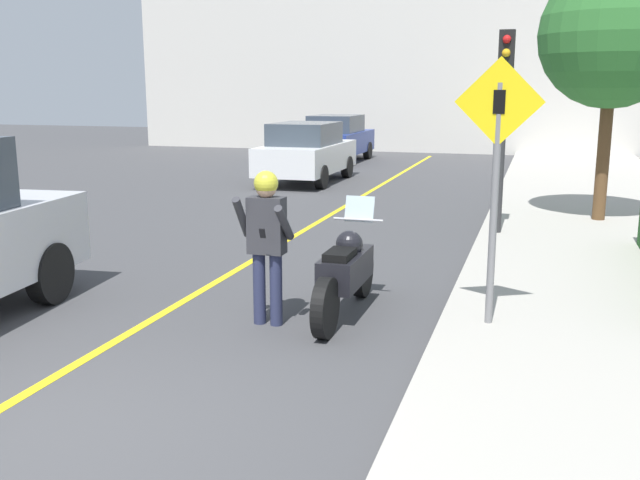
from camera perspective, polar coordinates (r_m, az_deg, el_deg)
ground_plane at (r=6.09m, az=-21.39°, el=-14.16°), size 80.00×80.00×0.00m
road_center_line at (r=11.32m, az=-4.84°, el=-1.30°), size 0.12×36.00×0.01m
building_backdrop at (r=30.46m, az=10.82°, el=14.89°), size 28.00×1.20×8.49m
motorcycle at (r=8.29m, az=2.08°, el=-2.59°), size 0.62×2.30×1.32m
person_biker at (r=7.84m, az=-4.30°, el=0.67°), size 0.59×0.47×1.74m
crossing_sign at (r=7.64m, az=13.91°, el=5.67°), size 0.91×0.08×2.81m
traffic_light at (r=12.74m, az=14.54°, el=11.30°), size 0.26×0.30×3.45m
street_tree at (r=14.70m, az=22.40°, el=14.87°), size 2.70×2.70×4.81m
parked_car_white at (r=20.25m, az=-1.09°, el=7.06°), size 1.88×4.20×1.68m
parked_car_blue at (r=26.02m, az=1.36°, el=8.15°), size 1.88×4.20×1.68m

